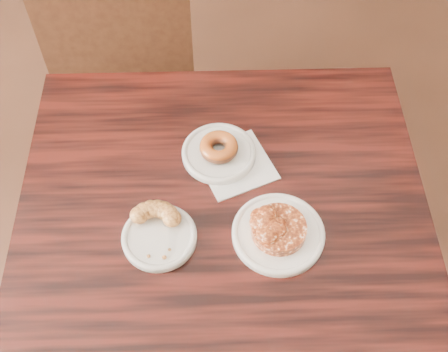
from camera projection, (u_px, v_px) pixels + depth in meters
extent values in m
plane|color=black|center=(217.00, 301.00, 1.79)|extent=(5.00, 5.00, 0.00)
cube|color=black|center=(224.00, 295.00, 1.41)|extent=(0.97, 0.97, 0.75)
cube|color=white|center=(235.00, 164.00, 1.18)|extent=(0.16, 0.16, 0.00)
cylinder|color=silver|center=(219.00, 153.00, 1.18)|extent=(0.16, 0.16, 0.01)
cylinder|color=silver|center=(159.00, 237.00, 1.07)|extent=(0.14, 0.14, 0.01)
cylinder|color=white|center=(278.00, 234.00, 1.08)|extent=(0.18, 0.18, 0.01)
torus|color=brown|center=(219.00, 147.00, 1.17)|extent=(0.08, 0.08, 0.03)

